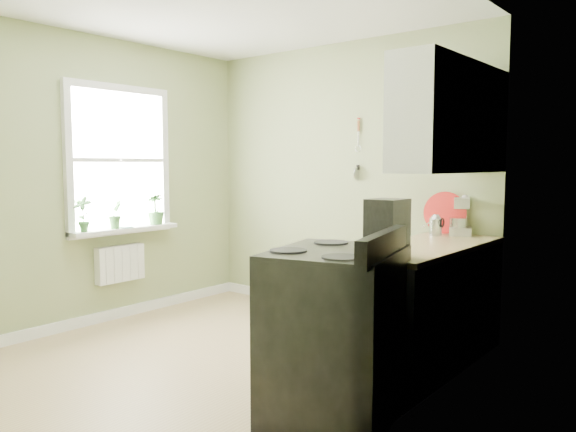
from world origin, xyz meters
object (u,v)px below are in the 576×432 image
Objects in this scene: stove at (336,332)px; stand_mixer at (462,217)px; kettle at (436,225)px; coffee_maker at (387,230)px.

stove is 3.22× the size of stand_mixer.
stand_mixer reaches higher than kettle.
stand_mixer is at bearing 54.69° from kettle.
coffee_maker is (0.22, -1.23, 0.09)m from kettle.
kettle is at bearing 100.08° from coffee_maker.
coffee_maker is at bearing -79.92° from kettle.
coffee_maker is (0.07, 0.48, 0.58)m from stove.
kettle is (-0.14, -0.20, -0.06)m from stand_mixer.
kettle is 1.26m from coffee_maker.
coffee_maker is at bearing 82.14° from stove.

